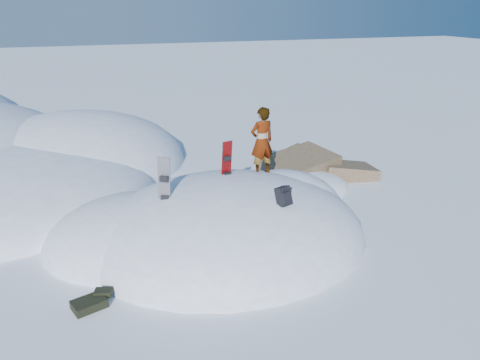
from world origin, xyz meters
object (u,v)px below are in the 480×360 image
object	(u,v)px
snowboard_red	(227,168)
snowboard_dark	(164,190)
person	(262,141)
backpack	(284,196)

from	to	relation	value
snowboard_red	snowboard_dark	size ratio (longest dim) A/B	0.93
snowboard_dark	person	distance (m)	3.01
snowboard_red	person	distance (m)	1.19
snowboard_red	snowboard_dark	distance (m)	1.90
snowboard_red	backpack	size ratio (longest dim) A/B	2.84
backpack	person	bearing A→B (deg)	60.12
snowboard_red	backpack	bearing A→B (deg)	-84.46
person	snowboard_dark	bearing A→B (deg)	10.46
backpack	person	world-z (taller)	person
snowboard_red	snowboard_dark	xyz separation A→B (m)	(-1.74, -0.76, -0.09)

